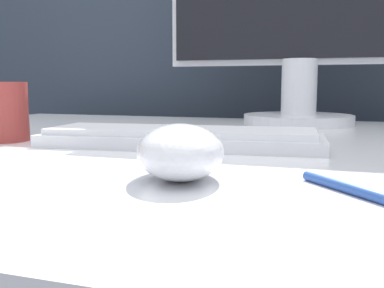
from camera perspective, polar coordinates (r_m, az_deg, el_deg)
name	(u,v)px	position (r m, az deg, el deg)	size (l,w,h in m)	color
partition_panel	(310,123)	(1.19, 14.73, 2.54)	(5.00, 0.03, 1.46)	#333D4C
computer_mouse_near	(180,152)	(0.38, -1.50, -0.96)	(0.11, 0.13, 0.05)	white
keyboard	(181,138)	(0.59, -1.44, 0.82)	(0.38, 0.15, 0.02)	silver
mug	(1,112)	(0.70, -23.11, 3.80)	(0.08, 0.08, 0.08)	#A33833
pen	(373,196)	(0.34, 22.01, -6.11)	(0.10, 0.12, 0.01)	#284C9E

